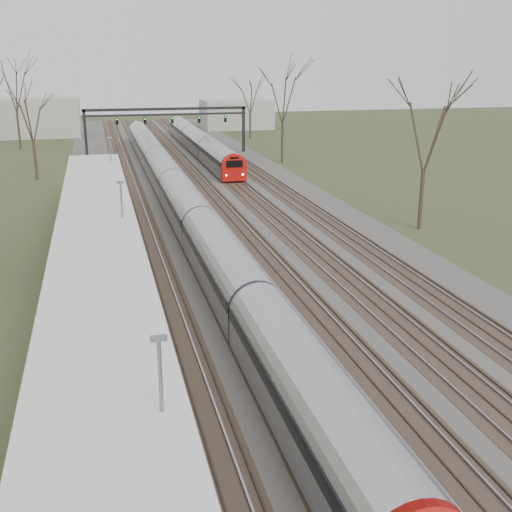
{
  "coord_description": "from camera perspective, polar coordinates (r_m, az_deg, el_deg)",
  "views": [
    {
      "loc": [
        -8.78,
        0.32,
        12.18
      ],
      "look_at": [
        -0.86,
        32.24,
        2.0
      ],
      "focal_mm": 45.0,
      "sensor_mm": 36.0,
      "label": 1
    }
  ],
  "objects": [
    {
      "name": "tree_east_far",
      "position": [
        47.74,
        14.92,
        10.75
      ],
      "size": [
        5.0,
        5.0,
        10.3
      ],
      "color": "#2D231C",
      "rests_on": "ground"
    },
    {
      "name": "signal_gantry",
      "position": [
        85.46,
        -7.96,
        12.16
      ],
      "size": [
        21.0,
        0.59,
        6.08
      ],
      "color": "black",
      "rests_on": "ground"
    },
    {
      "name": "track_bed",
      "position": [
        56.73,
        -4.45,
        4.81
      ],
      "size": [
        24.0,
        160.0,
        0.22
      ],
      "color": "#474442",
      "rests_on": "ground"
    },
    {
      "name": "canopy",
      "position": [
        33.69,
        -13.97,
        2.51
      ],
      "size": [
        4.1,
        50.0,
        3.11
      ],
      "color": "slate",
      "rests_on": "platform"
    },
    {
      "name": "train_far",
      "position": [
        86.61,
        -5.08,
        10.03
      ],
      "size": [
        2.62,
        45.21,
        3.05
      ],
      "color": "#999BA2",
      "rests_on": "ground"
    },
    {
      "name": "platform",
      "position": [
        38.97,
        -13.68,
        -0.74
      ],
      "size": [
        3.5,
        69.0,
        1.0
      ],
      "primitive_type": "cube",
      "color": "#9E9B93",
      "rests_on": "ground"
    },
    {
      "name": "train_near",
      "position": [
        56.2,
        -7.3,
        6.08
      ],
      "size": [
        2.62,
        90.21,
        3.05
      ],
      "color": "#999BA2",
      "rests_on": "ground"
    }
  ]
}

